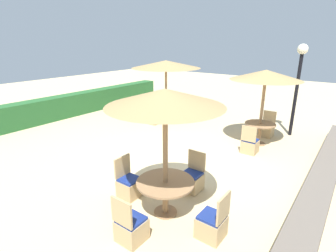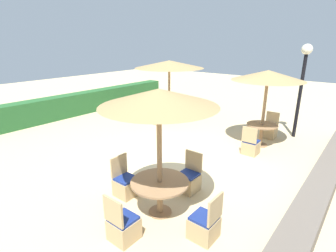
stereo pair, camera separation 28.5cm
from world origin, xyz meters
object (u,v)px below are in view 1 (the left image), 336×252
at_px(patio_chair_back_right_east, 179,109).
at_px(patio_chair_front_left_west, 131,228).
at_px(lamp_post, 299,72).
at_px(parasol_front_right, 266,75).
at_px(parasol_back_right, 166,64).
at_px(round_table_front_right, 260,128).
at_px(patio_chair_back_right_north, 150,110).
at_px(patio_chair_front_left_south, 212,224).
at_px(round_table_back_right, 166,107).
at_px(round_table_front_left, 165,187).
at_px(patio_chair_back_right_west, 154,118).
at_px(patio_chair_front_right_east, 267,129).
at_px(patio_chair_front_left_east, 192,180).
at_px(patio_chair_front_left_north, 129,185).
at_px(patio_chair_front_right_west, 250,145).
at_px(parasol_front_left, 165,98).

distance_m(patio_chair_back_right_east, patio_chair_front_left_west, 8.53).
bearing_deg(lamp_post, parasol_front_right, 158.14).
bearing_deg(patio_chair_front_left_west, parasol_back_right, 122.58).
height_order(round_table_front_right, patio_chair_back_right_north, patio_chair_back_right_north).
bearing_deg(lamp_post, round_table_front_right, 158.14).
distance_m(patio_chair_front_left_west, patio_chair_front_left_south, 1.46).
bearing_deg(patio_chair_back_right_north, round_table_back_right, 92.98).
bearing_deg(round_table_front_left, round_table_back_right, 37.11).
bearing_deg(parasol_front_right, round_table_back_right, 83.14).
bearing_deg(round_table_front_left, patio_chair_back_right_west, 42.08).
bearing_deg(parasol_front_right, patio_chair_front_right_east, 1.73).
distance_m(parasol_back_right, patio_chair_back_right_west, 2.37).
height_order(lamp_post, patio_chair_front_right_east, lamp_post).
height_order(patio_chair_front_right_east, patio_chair_back_right_north, same).
height_order(parasol_front_right, patio_chair_front_left_south, parasol_front_right).
bearing_deg(patio_chair_back_right_east, round_table_back_right, 87.27).
bearing_deg(patio_chair_front_left_east, patio_chair_front_left_west, 90.73).
relative_size(lamp_post, parasol_back_right, 1.11).
relative_size(patio_chair_front_right_east, patio_chair_back_right_east, 1.00).
height_order(patio_chair_front_right_east, patio_chair_front_left_north, same).
distance_m(patio_chair_front_right_west, round_table_front_left, 4.07).
bearing_deg(patio_chair_front_right_east, lamp_post, -135.06).
distance_m(parasol_back_right, patio_chair_front_left_south, 7.96).
bearing_deg(patio_chair_front_left_south, patio_chair_back_right_north, 48.33).
bearing_deg(parasol_front_right, parasol_back_right, 83.14).
relative_size(parasol_front_right, parasol_back_right, 0.85).
height_order(patio_chair_back_right_west, round_table_front_left, patio_chair_back_right_west).
distance_m(parasol_front_left, round_table_front_left, 1.83).
xyz_separation_m(round_table_front_right, patio_chair_back_right_north, (0.48, 5.35, -0.31)).
distance_m(lamp_post, patio_chair_back_right_east, 5.45).
bearing_deg(patio_chair_front_left_south, patio_chair_back_right_east, 38.63).
relative_size(patio_chair_back_right_east, patio_chair_front_left_north, 1.00).
xyz_separation_m(patio_chair_front_left_east, patio_chair_front_left_north, (-1.08, 1.01, 0.00)).
xyz_separation_m(patio_chair_back_right_north, patio_chair_front_left_south, (-5.51, -6.19, 0.00)).
height_order(patio_chair_front_right_west, patio_chair_front_left_west, same).
xyz_separation_m(patio_chair_back_right_west, patio_chair_front_left_south, (-4.63, -5.23, 0.00)).
relative_size(patio_chair_front_right_west, round_table_front_left, 0.79).
relative_size(patio_chair_back_right_north, patio_chair_front_left_west, 1.00).
height_order(patio_chair_back_right_west, parasol_front_left, parasol_front_left).
distance_m(patio_chair_back_right_east, patio_chair_back_right_west, 1.91).
relative_size(patio_chair_front_left_south, patio_chair_front_left_north, 1.00).
bearing_deg(patio_chair_front_left_south, parasol_front_right, 9.52).
distance_m(patio_chair_back_right_east, patio_chair_front_left_south, 8.36).
relative_size(round_table_front_right, patio_chair_front_left_south, 1.09).
xyz_separation_m(patio_chair_back_right_west, patio_chair_front_left_north, (-4.57, -3.08, 0.00)).
relative_size(patio_chair_back_right_east, patio_chair_front_left_south, 1.00).
bearing_deg(round_table_back_right, round_table_front_right, -96.86).
xyz_separation_m(patio_chair_front_right_east, patio_chair_front_right_west, (-1.88, -0.05, 0.00)).
xyz_separation_m(patio_chair_back_right_north, round_table_front_left, (-5.46, -5.09, 0.33)).
bearing_deg(round_table_front_right, patio_chair_front_left_west, 177.43).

